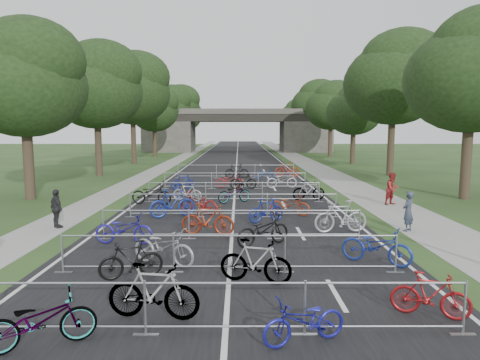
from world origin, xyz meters
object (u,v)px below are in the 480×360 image
Objects in this scene: bike_2 at (305,321)px; pedestrian_c at (57,209)px; pedestrian_b at (392,189)px; bike_1 at (153,292)px; pedestrian_a at (408,211)px; bike_0 at (40,321)px; overpass_bridge at (237,131)px.

pedestrian_c reaches higher than bike_2.
bike_1 is at bearing -153.33° from pedestrian_b.
pedestrian_c reaches higher than pedestrian_a.
pedestrian_a is at bearing -39.14° from bike_1.
bike_1 is (1.82, 1.18, 0.08)m from bike_0.
pedestrian_c is at bearing -45.16° from pedestrian_a.
bike_0 is 18.62m from pedestrian_b.
overpass_bridge is 18.43× the size of pedestrian_b.
overpass_bridge is at bearing 160.59° from bike_2.
pedestrian_a is at bearing 127.88° from bike_2.
bike_1 is 1.27× the size of pedestrian_a.
bike_2 is at bearing -88.70° from overpass_bridge.
pedestrian_b reaches higher than pedestrian_c.
pedestrian_c is at bearing -158.21° from bike_2.
bike_0 is at bearing 131.11° from bike_1.
pedestrian_c reaches higher than bike_0.
pedestrian_a is (10.14, 8.83, 0.26)m from bike_0.
bike_2 is 12.56m from pedestrian_c.
overpass_bridge reaches higher than pedestrian_a.
bike_2 is at bearing -101.17° from bike_1.
bike_0 is 4.82m from bike_2.
bike_1 reaches higher than bike_2.
overpass_bridge reaches higher than bike_0.
bike_1 is at bearing 167.85° from pedestrian_c.
pedestrian_b reaches higher than bike_2.
bike_0 is 1.26× the size of pedestrian_a.
bike_2 is at bearing 176.58° from pedestrian_c.
bike_1 is at bearing -91.35° from overpass_bridge.
bike_1 is at bearing -81.50° from bike_0.
bike_0 is at bearing -109.23° from bike_2.
pedestrian_c is at bearing 171.56° from pedestrian_b.
pedestrian_c reaches higher than bike_1.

